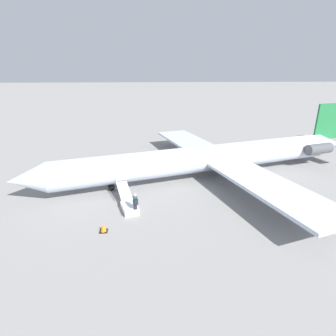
% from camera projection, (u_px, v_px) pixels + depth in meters
% --- Properties ---
extents(ground_plane, '(600.00, 600.00, 0.00)m').
position_uv_depth(ground_plane, '(206.00, 177.00, 26.56)').
color(ground_plane, gray).
extents(airplane_main, '(34.76, 27.19, 6.72)m').
position_uv_depth(airplane_main, '(215.00, 157.00, 26.20)').
color(airplane_main, silver).
rests_on(airplane_main, ground).
extents(boarding_stairs, '(2.02, 4.14, 1.68)m').
position_uv_depth(boarding_stairs, '(128.00, 204.00, 20.20)').
color(boarding_stairs, silver).
rests_on(boarding_stairs, ground).
extents(passenger, '(0.41, 0.56, 1.74)m').
position_uv_depth(passenger, '(135.00, 203.00, 19.07)').
color(passenger, '#23232D').
rests_on(passenger, ground).
extents(traffic_cone_near_stairs, '(0.53, 0.53, 0.59)m').
position_uv_depth(traffic_cone_near_stairs, '(103.00, 228.00, 17.31)').
color(traffic_cone_near_stairs, black).
rests_on(traffic_cone_near_stairs, ground).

